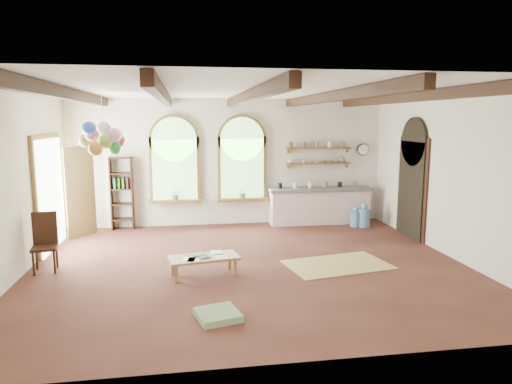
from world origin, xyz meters
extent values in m
plane|color=brown|center=(0.00, 0.00, 0.00)|extent=(8.00, 8.00, 0.00)
cube|color=brown|center=(-1.40, 3.44, 1.45)|extent=(1.24, 0.08, 1.64)
cylinder|color=brown|center=(-1.40, 3.44, 2.20)|extent=(1.24, 0.08, 1.24)
cube|color=#8AC878|center=(-1.40, 3.40, 1.45)|extent=(1.10, 0.04, 1.50)
cube|color=brown|center=(-1.40, 3.35, 0.66)|extent=(1.30, 0.28, 0.08)
cube|color=brown|center=(0.30, 3.44, 1.45)|extent=(1.24, 0.08, 1.64)
cylinder|color=brown|center=(0.30, 3.44, 2.20)|extent=(1.24, 0.08, 1.24)
cube|color=#8AC878|center=(0.30, 3.40, 1.45)|extent=(1.10, 0.04, 1.50)
cube|color=brown|center=(0.30, 3.35, 0.66)|extent=(1.30, 0.28, 0.08)
cube|color=brown|center=(-3.95, 1.80, 1.15)|extent=(0.10, 1.90, 2.50)
cube|color=black|center=(3.95, 1.50, 1.10)|extent=(0.10, 1.30, 2.40)
cube|color=silver|center=(2.30, 3.20, 0.43)|extent=(2.60, 0.55, 0.86)
cube|color=gray|center=(2.30, 3.20, 0.90)|extent=(2.68, 0.62, 0.08)
cube|color=brown|center=(2.30, 3.38, 1.55)|extent=(1.70, 0.24, 0.04)
cube|color=brown|center=(2.30, 3.38, 1.95)|extent=(1.70, 0.24, 0.04)
cylinder|color=black|center=(3.55, 3.45, 1.90)|extent=(0.32, 0.04, 0.32)
cube|color=#311C0F|center=(-2.95, 3.32, 0.90)|extent=(0.03, 0.32, 1.80)
cube|color=#311C0F|center=(-2.45, 3.32, 0.90)|extent=(0.03, 0.32, 1.80)
cube|color=#A6824C|center=(-0.87, -0.43, 0.32)|extent=(1.27, 0.74, 0.04)
cube|color=#A6824C|center=(-1.34, -0.71, 0.15)|extent=(0.05, 0.05, 0.30)
cube|color=#A6824C|center=(-0.33, -0.53, 0.15)|extent=(0.05, 0.05, 0.30)
cube|color=#A6824C|center=(-1.40, -0.33, 0.15)|extent=(0.05, 0.05, 0.30)
cube|color=#A6824C|center=(-0.39, -0.15, 0.15)|extent=(0.05, 0.05, 0.30)
cube|color=#311C0F|center=(-3.65, 0.20, 0.44)|extent=(0.47, 0.47, 0.05)
cube|color=#311C0F|center=(-3.68, 0.39, 0.75)|extent=(0.42, 0.10, 0.62)
cube|color=tan|center=(1.63, -0.25, 0.01)|extent=(2.05, 1.48, 0.02)
cube|color=gray|center=(-0.76, -2.21, 0.05)|extent=(0.68, 0.68, 0.10)
cylinder|color=#5A8AC0|center=(3.10, 2.67, 0.20)|extent=(0.27, 0.27, 0.40)
sphere|color=#5A8AC0|center=(3.10, 2.67, 0.45)|extent=(0.14, 0.14, 0.14)
cylinder|color=#5A8AC0|center=(3.30, 2.61, 0.23)|extent=(0.31, 0.31, 0.47)
sphere|color=#5A8AC0|center=(3.30, 2.61, 0.52)|extent=(0.17, 0.17, 0.17)
cylinder|color=white|center=(-2.65, 0.80, 2.78)|extent=(0.01, 0.01, 0.85)
sphere|color=green|center=(-2.45, 0.78, 2.17)|extent=(0.26, 0.26, 0.26)
sphere|color=#CF455E|center=(-2.40, 0.93, 2.29)|extent=(0.26, 0.26, 0.26)
sphere|color=#FCF835|center=(-2.47, 1.12, 2.41)|extent=(0.26, 0.26, 0.26)
sphere|color=silver|center=(-2.66, 0.99, 2.53)|extent=(0.26, 0.26, 0.26)
sphere|color=orange|center=(-2.81, 1.03, 2.17)|extent=(0.26, 0.26, 0.26)
sphere|color=#8BA647|center=(-2.99, 0.93, 2.29)|extent=(0.26, 0.26, 0.26)
sphere|color=#C05A5B|center=(-2.84, 0.76, 2.41)|extent=(0.26, 0.26, 0.26)
sphere|color=#386BEE|center=(-2.85, 0.60, 2.53)|extent=(0.26, 0.26, 0.26)
sphere|color=orange|center=(-2.73, 0.44, 2.17)|extent=(0.26, 0.26, 0.26)
sphere|color=#9AD34A|center=(-2.58, 0.62, 2.29)|extent=(0.26, 0.26, 0.26)
sphere|color=#FAB8E7|center=(-2.43, 0.63, 2.41)|extent=(0.26, 0.26, 0.26)
imported|color=olive|center=(-1.12, -0.38, 0.35)|extent=(0.23, 0.28, 0.02)
cube|color=black|center=(-0.89, -0.44, 0.35)|extent=(0.27, 0.32, 0.01)
imported|color=#598C4C|center=(-1.40, 3.32, 0.85)|extent=(0.27, 0.23, 0.30)
imported|color=#598C4C|center=(0.30, 3.32, 0.85)|extent=(0.27, 0.23, 0.30)
imported|color=white|center=(1.55, 3.38, 1.62)|extent=(0.12, 0.10, 0.10)
imported|color=beige|center=(1.90, 3.38, 1.62)|extent=(0.10, 0.10, 0.09)
imported|color=beige|center=(2.25, 3.38, 1.60)|extent=(0.22, 0.22, 0.05)
imported|color=#8C664C|center=(2.60, 3.38, 1.60)|extent=(0.20, 0.20, 0.06)
imported|color=slate|center=(2.95, 3.38, 1.67)|extent=(0.18, 0.18, 0.19)
camera|label=1|loc=(-1.15, -8.11, 2.69)|focal=32.00mm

